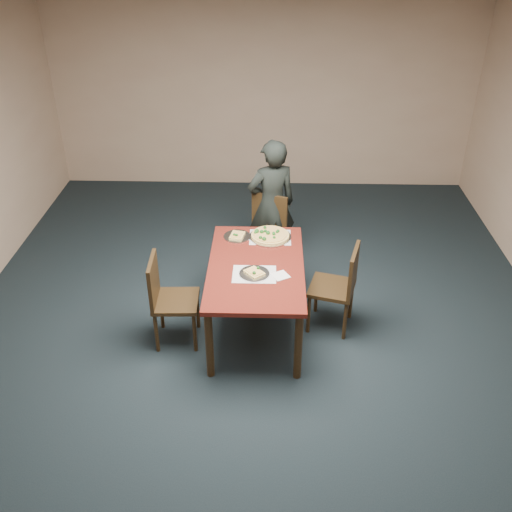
{
  "coord_description": "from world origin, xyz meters",
  "views": [
    {
      "loc": [
        0.13,
        -4.06,
        3.64
      ],
      "look_at": [
        0.0,
        0.46,
        0.85
      ],
      "focal_mm": 40.0,
      "sensor_mm": 36.0,
      "label": 1
    }
  ],
  "objects_px": {
    "slice_plate_near": "(254,273)",
    "chair_right": "(340,284)",
    "pizza_pan": "(270,235)",
    "slice_plate_far": "(237,236)",
    "dining_table": "(256,273)",
    "chair_far": "(266,231)",
    "chair_left": "(167,296)",
    "diner": "(272,205)"
  },
  "relations": [
    {
      "from": "chair_far",
      "to": "slice_plate_far",
      "type": "bearing_deg",
      "value": -96.03
    },
    {
      "from": "chair_right",
      "to": "slice_plate_far",
      "type": "relative_size",
      "value": 3.25
    },
    {
      "from": "slice_plate_near",
      "to": "chair_right",
      "type": "bearing_deg",
      "value": 14.51
    },
    {
      "from": "diner",
      "to": "slice_plate_near",
      "type": "xyz_separation_m",
      "value": [
        -0.15,
        -1.4,
        -0.0
      ]
    },
    {
      "from": "chair_far",
      "to": "chair_left",
      "type": "bearing_deg",
      "value": -104.42
    },
    {
      "from": "slice_plate_near",
      "to": "diner",
      "type": "bearing_deg",
      "value": 83.85
    },
    {
      "from": "chair_far",
      "to": "chair_right",
      "type": "relative_size",
      "value": 1.0
    },
    {
      "from": "slice_plate_far",
      "to": "chair_far",
      "type": "bearing_deg",
      "value": 63.17
    },
    {
      "from": "slice_plate_near",
      "to": "slice_plate_far",
      "type": "relative_size",
      "value": 1.0
    },
    {
      "from": "dining_table",
      "to": "chair_left",
      "type": "xyz_separation_m",
      "value": [
        -0.83,
        -0.19,
        -0.14
      ]
    },
    {
      "from": "pizza_pan",
      "to": "chair_far",
      "type": "bearing_deg",
      "value": 94.67
    },
    {
      "from": "slice_plate_near",
      "to": "slice_plate_far",
      "type": "bearing_deg",
      "value": 106.06
    },
    {
      "from": "pizza_pan",
      "to": "slice_plate_near",
      "type": "distance_m",
      "value": 0.7
    },
    {
      "from": "chair_right",
      "to": "slice_plate_far",
      "type": "distance_m",
      "value": 1.15
    },
    {
      "from": "chair_left",
      "to": "chair_right",
      "type": "bearing_deg",
      "value": -83.69
    },
    {
      "from": "chair_left",
      "to": "diner",
      "type": "height_order",
      "value": "diner"
    },
    {
      "from": "pizza_pan",
      "to": "slice_plate_near",
      "type": "xyz_separation_m",
      "value": [
        -0.13,
        -0.69,
        -0.01
      ]
    },
    {
      "from": "slice_plate_far",
      "to": "dining_table",
      "type": "bearing_deg",
      "value": -68.51
    },
    {
      "from": "diner",
      "to": "slice_plate_far",
      "type": "height_order",
      "value": "diner"
    },
    {
      "from": "diner",
      "to": "pizza_pan",
      "type": "xyz_separation_m",
      "value": [
        -0.02,
        -0.71,
        0.01
      ]
    },
    {
      "from": "dining_table",
      "to": "chair_left",
      "type": "bearing_deg",
      "value": -166.92
    },
    {
      "from": "dining_table",
      "to": "chair_far",
      "type": "relative_size",
      "value": 1.65
    },
    {
      "from": "chair_far",
      "to": "chair_right",
      "type": "height_order",
      "value": "same"
    },
    {
      "from": "chair_far",
      "to": "slice_plate_near",
      "type": "distance_m",
      "value": 1.28
    },
    {
      "from": "dining_table",
      "to": "slice_plate_near",
      "type": "distance_m",
      "value": 0.19
    },
    {
      "from": "slice_plate_near",
      "to": "slice_plate_far",
      "type": "distance_m",
      "value": 0.72
    },
    {
      "from": "chair_right",
      "to": "pizza_pan",
      "type": "height_order",
      "value": "chair_right"
    },
    {
      "from": "dining_table",
      "to": "chair_far",
      "type": "bearing_deg",
      "value": 85.94
    },
    {
      "from": "chair_left",
      "to": "chair_right",
      "type": "distance_m",
      "value": 1.67
    },
    {
      "from": "pizza_pan",
      "to": "slice_plate_near",
      "type": "relative_size",
      "value": 1.53
    },
    {
      "from": "pizza_pan",
      "to": "slice_plate_far",
      "type": "relative_size",
      "value": 1.53
    },
    {
      "from": "chair_left",
      "to": "diner",
      "type": "relative_size",
      "value": 0.59
    },
    {
      "from": "chair_left",
      "to": "slice_plate_near",
      "type": "relative_size",
      "value": 3.25
    },
    {
      "from": "chair_left",
      "to": "slice_plate_far",
      "type": "xyz_separation_m",
      "value": [
        0.62,
        0.72,
        0.25
      ]
    },
    {
      "from": "chair_left",
      "to": "slice_plate_near",
      "type": "distance_m",
      "value": 0.86
    },
    {
      "from": "chair_left",
      "to": "diner",
      "type": "bearing_deg",
      "value": -36.43
    },
    {
      "from": "chair_right",
      "to": "slice_plate_far",
      "type": "bearing_deg",
      "value": -99.18
    },
    {
      "from": "pizza_pan",
      "to": "slice_plate_near",
      "type": "bearing_deg",
      "value": -101.03
    },
    {
      "from": "pizza_pan",
      "to": "slice_plate_far",
      "type": "bearing_deg",
      "value": -179.9
    },
    {
      "from": "dining_table",
      "to": "chair_far",
      "type": "height_order",
      "value": "chair_far"
    },
    {
      "from": "chair_far",
      "to": "slice_plate_far",
      "type": "distance_m",
      "value": 0.68
    },
    {
      "from": "pizza_pan",
      "to": "diner",
      "type": "bearing_deg",
      "value": 88.68
    }
  ]
}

